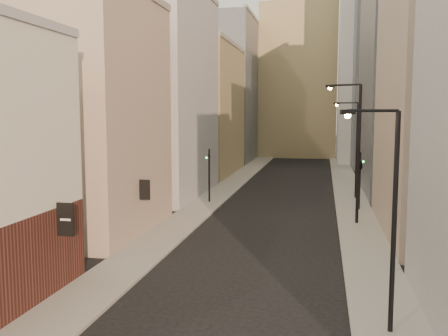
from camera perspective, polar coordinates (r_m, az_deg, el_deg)
sidewalk_left at (r=62.26m, az=1.65°, el=-1.22°), size 3.00×140.00×0.15m
sidewalk_right at (r=61.46m, az=13.69°, el=-1.50°), size 3.00×140.00×0.15m
left_bldg_beige at (r=35.56m, az=-15.20°, el=5.66°), size 8.00×12.00×16.00m
left_bldg_grey at (r=50.42m, az=-7.08°, el=8.25°), size 8.00×16.00×20.00m
left_bldg_tan at (r=67.72m, az=-2.23°, el=6.54°), size 8.00×18.00×17.00m
left_bldg_wingrid at (r=87.37m, az=0.86°, el=8.80°), size 8.00×20.00×24.00m
right_bldg_wingrid at (r=56.64m, az=19.92°, el=10.75°), size 8.00×20.00×26.00m
highrise at (r=86.79m, az=21.49°, el=17.48°), size 21.00×23.00×51.20m
clock_tower at (r=98.41m, az=8.61°, el=11.75°), size 14.00×14.00×44.90m
white_tower at (r=84.70m, az=15.81°, el=13.13°), size 8.00×8.00×41.50m
streetlamp_near at (r=19.19m, az=18.33°, el=-4.46°), size 2.15×0.78×8.43m
streetlamp_mid at (r=37.83m, az=14.77°, el=2.56°), size 2.61×1.12×10.38m
streetlamp_far at (r=49.22m, az=14.68°, el=2.66°), size 2.38×0.81×9.27m
traffic_light_left at (r=45.43m, az=-1.71°, el=0.44°), size 0.58×0.49×5.00m
traffic_light_right at (r=43.40m, az=15.29°, el=0.29°), size 0.74×0.74×5.00m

